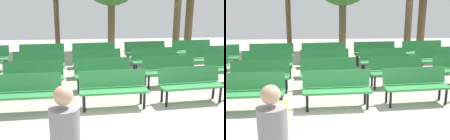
# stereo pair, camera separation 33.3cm
# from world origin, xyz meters

# --- Properties ---
(ground_plane) EXTENTS (24.51, 24.51, 0.00)m
(ground_plane) POSITION_xyz_m (0.00, 0.00, 0.00)
(ground_plane) COLOR #B2A899
(bench_r0_c1) EXTENTS (1.62, 0.56, 0.87)m
(bench_r0_c1) POSITION_xyz_m (-2.09, 1.42, 0.50)
(bench_r0_c1) COLOR #2D8442
(bench_r0_c1) RESTS_ON ground_plane
(bench_r0_c2) EXTENTS (1.62, 0.57, 0.87)m
(bench_r0_c2) POSITION_xyz_m (-0.09, 1.55, 0.50)
(bench_r0_c2) COLOR #2D8442
(bench_r0_c2) RESTS_ON ground_plane
(bench_r0_c3) EXTENTS (1.64, 0.64, 0.87)m
(bench_r0_c3) POSITION_xyz_m (1.85, 1.73, 0.50)
(bench_r0_c3) COLOR #2D8442
(bench_r0_c3) RESTS_ON ground_plane
(bench_r1_c1) EXTENTS (1.63, 0.60, 0.87)m
(bench_r1_c1) POSITION_xyz_m (-2.14, 2.71, 0.50)
(bench_r1_c1) COLOR #2D8442
(bench_r1_c1) RESTS_ON ground_plane
(bench_r1_c2) EXTENTS (1.64, 0.62, 0.87)m
(bench_r1_c2) POSITION_xyz_m (-0.25, 2.89, 0.50)
(bench_r1_c2) COLOR #2D8442
(bench_r1_c2) RESTS_ON ground_plane
(bench_r1_c3) EXTENTS (1.64, 0.62, 0.87)m
(bench_r1_c3) POSITION_xyz_m (1.71, 3.05, 0.50)
(bench_r1_c3) COLOR #2D8442
(bench_r1_c3) RESTS_ON ground_plane
(bench_r2_c1) EXTENTS (1.64, 0.63, 0.87)m
(bench_r2_c1) POSITION_xyz_m (-2.22, 4.10, 0.50)
(bench_r2_c1) COLOR #2D8442
(bench_r2_c1) RESTS_ON ground_plane
(bench_r2_c2) EXTENTS (1.64, 0.63, 0.87)m
(bench_r2_c2) POSITION_xyz_m (-0.37, 4.24, 0.50)
(bench_r2_c2) COLOR #2D8442
(bench_r2_c2) RESTS_ON ground_plane
(bench_r2_c3) EXTENTS (1.62, 0.56, 0.87)m
(bench_r2_c3) POSITION_xyz_m (1.60, 4.37, 0.50)
(bench_r2_c3) COLOR #2D8442
(bench_r2_c3) RESTS_ON ground_plane
(bench_r2_c4) EXTENTS (1.63, 0.59, 0.87)m
(bench_r2_c4) POSITION_xyz_m (3.54, 4.48, 0.50)
(bench_r2_c4) COLOR #2D8442
(bench_r2_c4) RESTS_ON ground_plane
(bench_r3_c1) EXTENTS (1.63, 0.57, 0.87)m
(bench_r3_c1) POSITION_xyz_m (-2.33, 5.42, 0.50)
(bench_r3_c1) COLOR #2D8442
(bench_r3_c1) RESTS_ON ground_plane
(bench_r3_c2) EXTENTS (1.64, 0.64, 0.87)m
(bench_r3_c2) POSITION_xyz_m (-0.43, 5.53, 0.50)
(bench_r3_c2) COLOR #2D8442
(bench_r3_c2) RESTS_ON ground_plane
(bench_r3_c3) EXTENTS (1.63, 0.60, 0.87)m
(bench_r3_c3) POSITION_xyz_m (1.54, 5.69, 0.50)
(bench_r3_c3) COLOR #2D8442
(bench_r3_c3) RESTS_ON ground_plane
(bench_r3_c4) EXTENTS (1.63, 0.61, 0.87)m
(bench_r3_c4) POSITION_xyz_m (3.45, 5.83, 0.50)
(bench_r3_c4) COLOR #2D8442
(bench_r3_c4) RESTS_ON ground_plane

